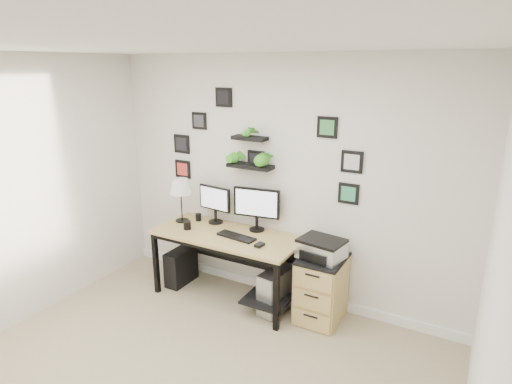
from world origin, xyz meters
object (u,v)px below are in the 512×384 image
Objects in this scene: desk at (231,244)px; mug at (187,225)px; monitor_right at (257,206)px; pc_tower_black at (181,266)px; monitor_left at (215,202)px; printer at (321,248)px; table_lamp at (181,187)px; pc_tower_grey at (277,290)px; file_cabinet at (321,289)px.

desk is 0.53m from mug.
monitor_right is (0.20, 0.21, 0.41)m from desk.
desk is at bearing 2.53° from pc_tower_black.
monitor_right is at bearing 2.34° from monitor_left.
mug is 1.49m from printer.
table_lamp is 1.09× the size of printer.
monitor_right is at bearing 15.01° from pc_tower_black.
monitor_right is at bearing 46.04° from desk.
monitor_left is at bearing 167.22° from pc_tower_grey.
printer is at bearing -10.26° from monitor_right.
table_lamp is (-0.89, -0.16, 0.12)m from monitor_right.
desk is at bearing 15.19° from mug.
pc_tower_black is at bearing -177.86° from desk.
printer is (1.33, -0.12, -0.24)m from monitor_left.
table_lamp reaches higher than printer.
table_lamp reaches higher than mug.
mug reaches higher than pc_tower_black.
pc_tower_black is 0.86× the size of pc_tower_grey.
file_cabinet is at bearing 3.27° from desk.
desk is 1.06m from file_cabinet.
pc_tower_grey is 1.04× the size of printer.
printer is at bearing 3.47° from desk.
desk is 3.18× the size of table_lamp.
pc_tower_grey is at bearing -2.81° from table_lamp.
pc_tower_black is (0.00, -0.07, -0.95)m from table_lamp.
monitor_right reaches higher than pc_tower_black.
printer reaches higher than file_cabinet.
pc_tower_grey is (1.25, -0.06, -0.93)m from table_lamp.
monitor_left is at bearing 30.52° from pc_tower_black.
mug is at bearing -164.81° from desk.
file_cabinet is (1.50, 0.19, -0.46)m from mug.
desk reaches higher than pc_tower_black.
pc_tower_black is at bearing 152.84° from mug.
table_lamp is at bearing 93.64° from pc_tower_black.
monitor_right is 5.56× the size of mug.
monitor_right is 0.80m from mug.
pc_tower_black is at bearing -165.38° from monitor_right.
pc_tower_grey is at bearing -170.03° from printer.
monitor_left reaches higher than printer.
file_cabinet is at bearing 3.21° from pc_tower_black.
pc_tower_grey is (1.25, 0.01, 0.02)m from pc_tower_black.
printer is (0.80, -0.14, -0.27)m from monitor_right.
mug is 1.58m from file_cabinet.
table_lamp is at bearing -179.55° from file_cabinet.
pc_tower_grey is at bearing -12.78° from monitor_left.
monitor_left is at bearing 150.60° from desk.
desk is 3.33× the size of pc_tower_grey.
file_cabinet reaches higher than pc_tower_grey.
table_lamp is (-0.69, 0.04, 0.53)m from desk.
table_lamp is (-0.37, -0.14, 0.15)m from monitor_left.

